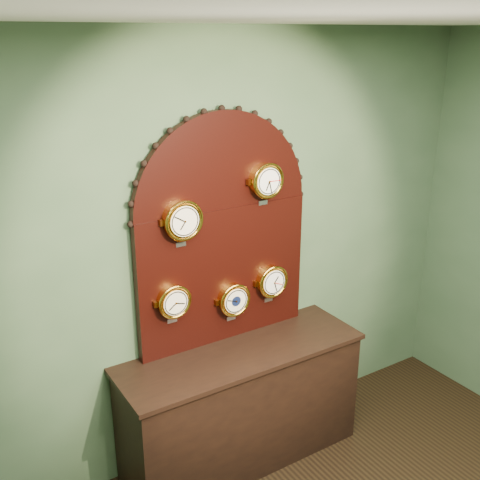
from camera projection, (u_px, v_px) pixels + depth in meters
wall_back at (219, 255)px, 3.70m from camera, size 4.00×0.00×4.00m
shop_counter at (242, 407)px, 3.83m from camera, size 1.60×0.50×0.80m
display_board at (223, 224)px, 3.58m from camera, size 1.26×0.06×1.53m
roman_clock at (183, 220)px, 3.34m from camera, size 0.25×0.08×0.30m
arabic_clock at (266, 180)px, 3.58m from camera, size 0.23×0.08×0.28m
hygrometer at (174, 301)px, 3.47m from camera, size 0.22×0.08×0.27m
barometer at (234, 299)px, 3.72m from camera, size 0.23×0.08×0.28m
tide_clock at (272, 281)px, 3.85m from camera, size 0.23×0.08×0.28m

